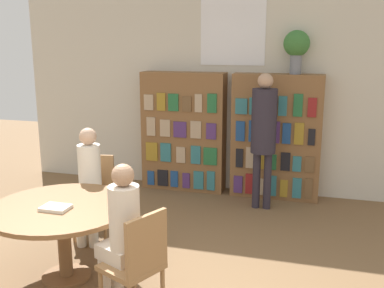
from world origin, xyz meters
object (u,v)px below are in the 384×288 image
object	(u,v)px
bookshelf_left	(184,132)
flower_vase	(297,46)
chair_left_side	(95,192)
seated_reader_left	(89,179)
chair_far_side	(138,261)
librarian_standing	(264,127)
reading_table	(63,217)
bookshelf_right	(276,137)
seated_reader_right	(121,231)

from	to	relation	value
bookshelf_left	flower_vase	bearing A→B (deg)	0.17
chair_left_side	seated_reader_left	size ratio (longest dim) A/B	0.72
seated_reader_left	chair_far_side	bearing A→B (deg)	120.03
chair_left_side	librarian_standing	bearing A→B (deg)	-153.45
flower_vase	librarian_standing	size ratio (longest dim) A/B	0.32
chair_left_side	seated_reader_left	world-z (taller)	seated_reader_left
bookshelf_left	chair_left_side	bearing A→B (deg)	-104.58
reading_table	librarian_standing	xyz separation A→B (m)	(1.49, 2.28, 0.48)
bookshelf_right	flower_vase	world-z (taller)	flower_vase
bookshelf_left	chair_left_side	distance (m)	1.92
reading_table	seated_reader_right	xyz separation A→B (m)	(0.72, -0.33, 0.09)
chair_far_side	librarian_standing	distance (m)	2.81
chair_left_side	seated_reader_right	size ratio (longest dim) A/B	0.72
bookshelf_left	chair_left_side	size ratio (longest dim) A/B	1.91
bookshelf_left	chair_far_side	distance (m)	3.26
librarian_standing	reading_table	bearing A→B (deg)	-123.14
bookshelf_left	seated_reader_left	xyz separation A→B (m)	(-0.44, -2.01, -0.15)
reading_table	chair_far_side	world-z (taller)	chair_far_side
bookshelf_left	seated_reader_right	xyz separation A→B (m)	(0.44, -3.11, -0.16)
chair_far_side	seated_reader_left	world-z (taller)	seated_reader_left
bookshelf_left	flower_vase	size ratio (longest dim) A/B	3.02
flower_vase	seated_reader_left	xyz separation A→B (m)	(-1.97, -2.01, -1.37)
seated_reader_right	librarian_standing	bearing A→B (deg)	8.00
chair_left_side	librarian_standing	distance (m)	2.22
bookshelf_right	flower_vase	distance (m)	1.23
bookshelf_left	seated_reader_right	bearing A→B (deg)	-81.90
bookshelf_right	reading_table	size ratio (longest dim) A/B	1.33
seated_reader_left	seated_reader_right	xyz separation A→B (m)	(0.88, -1.10, -0.01)
chair_left_side	chair_far_side	world-z (taller)	same
bookshelf_left	chair_left_side	world-z (taller)	bookshelf_left
bookshelf_right	chair_far_side	size ratio (longest dim) A/B	1.91
librarian_standing	seated_reader_right	bearing A→B (deg)	-106.41
reading_table	seated_reader_left	bearing A→B (deg)	101.59
chair_far_side	seated_reader_left	bearing A→B (deg)	66.03
chair_far_side	librarian_standing	xyz separation A→B (m)	(0.60, 2.68, 0.58)
bookshelf_right	reading_table	bearing A→B (deg)	-119.88
flower_vase	chair_left_side	xyz separation A→B (m)	(-2.01, -1.83, -1.57)
flower_vase	reading_table	world-z (taller)	flower_vase
bookshelf_left	chair_far_side	xyz separation A→B (m)	(0.61, -3.19, -0.35)
chair_left_side	reading_table	bearing A→B (deg)	90.00
chair_far_side	seated_reader_left	size ratio (longest dim) A/B	0.72
seated_reader_left	librarian_standing	bearing A→B (deg)	-149.22
chair_left_side	seated_reader_right	distance (m)	1.59
reading_table	bookshelf_left	bearing A→B (deg)	84.28
bookshelf_left	librarian_standing	xyz separation A→B (m)	(1.21, -0.50, 0.23)
chair_left_side	flower_vase	bearing A→B (deg)	-149.24
chair_far_side	seated_reader_left	xyz separation A→B (m)	(-1.05, 1.18, 0.20)
chair_far_side	librarian_standing	size ratio (longest dim) A/B	0.51
bookshelf_left	chair_far_side	bearing A→B (deg)	-79.15
flower_vase	seated_reader_right	xyz separation A→B (m)	(-1.09, -3.11, -1.37)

